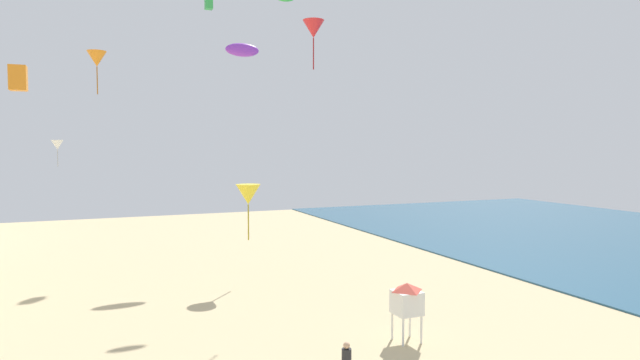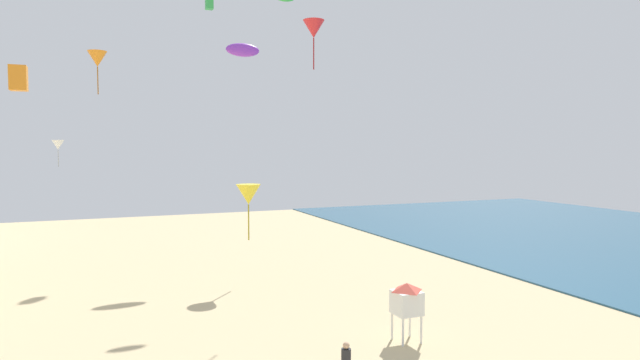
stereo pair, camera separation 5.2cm
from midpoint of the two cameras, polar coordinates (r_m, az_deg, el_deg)
name	(u,v)px [view 2 (the right image)]	position (r m, az deg, el deg)	size (l,w,h in m)	color
lifeguard_stand	(407,299)	(23.66, 9.35, -12.51)	(1.10, 1.10, 2.55)	white
kite_yellow_delta	(248,195)	(33.21, -7.64, -1.55)	(1.53, 1.53, 3.49)	yellow
kite_white_delta	(58,145)	(44.32, -26.26, 3.40)	(0.88, 0.88, 2.01)	white
kite_orange_delta	(97,59)	(43.58, -22.74, 11.88)	(1.40, 1.40, 3.18)	orange
kite_green_box_2	(209,3)	(49.76, -11.76, 18.04)	(0.64, 0.64, 1.00)	green
kite_red_delta	(314,29)	(33.22, -0.64, 15.87)	(1.30, 1.30, 2.95)	red
kite_purple_parafoil	(243,50)	(42.81, -8.26, 13.63)	(2.65, 0.74, 1.03)	purple
kite_orange_box	(18,78)	(28.45, -29.59, 9.48)	(0.73, 0.73, 1.15)	orange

